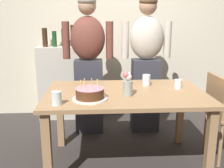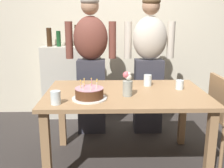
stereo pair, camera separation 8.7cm
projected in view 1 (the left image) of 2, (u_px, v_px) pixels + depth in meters
The scene contains 12 objects.
ground_plane at pixel (124, 162), 2.69m from camera, with size 10.00×10.00×0.00m, color #332D2B.
back_wall at pixel (114, 26), 3.86m from camera, with size 5.20×0.10×2.60m, color beige.
dining_table at pixel (125, 102), 2.53m from camera, with size 1.50×0.96×0.74m.
birthday_cake at pixel (90, 94), 2.26m from camera, with size 0.30×0.30×0.17m.
water_glass_near at pixel (146, 80), 2.72m from camera, with size 0.08×0.08×0.11m, color silver.
water_glass_far at pixel (178, 84), 2.61m from camera, with size 0.08×0.08×0.09m, color silver.
water_glass_side at pixel (57, 98), 2.12m from camera, with size 0.08×0.08×0.11m, color silver.
flower_vase at pixel (127, 83), 2.36m from camera, with size 0.09×0.09×0.22m.
person_man_bearded at pixel (88, 64), 3.22m from camera, with size 0.61×0.27×1.66m.
person_woman_cardigan at pixel (146, 63), 3.26m from camera, with size 0.61×0.27×1.66m.
dining_chair at pixel (224, 110), 2.66m from camera, with size 0.42×0.42×0.87m.
shelf_cabinet at pixel (66, 81), 3.80m from camera, with size 0.75×0.30×1.32m.
Camera 1 is at (-0.27, -2.40, 1.43)m, focal length 42.58 mm.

